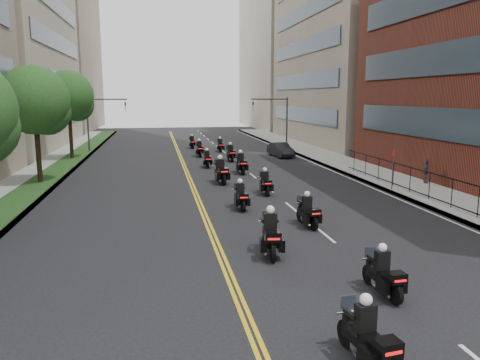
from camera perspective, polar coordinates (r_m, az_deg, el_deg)
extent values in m
cube|color=gray|center=(36.84, 15.11, 1.03)|extent=(4.00, 90.00, 0.15)
cube|color=gray|center=(34.40, -24.06, -0.14)|extent=(4.00, 90.00, 0.15)
cube|color=#173613|center=(34.20, -22.77, 0.05)|extent=(2.00, 90.00, 0.04)
cube|color=#333F4C|center=(30.54, 25.15, 5.07)|extent=(0.12, 25.80, 1.80)
cube|color=#333F4C|center=(30.51, 25.72, 12.56)|extent=(0.12, 25.80, 1.80)
cube|color=#7E6C5C|center=(61.97, 14.71, 18.49)|extent=(15.00, 28.00, 30.00)
cube|color=#333F4C|center=(58.62, 7.41, 7.94)|extent=(0.12, 24.08, 1.80)
cube|color=#333F4C|center=(58.61, 7.50, 11.85)|extent=(0.12, 24.08, 1.80)
cube|color=#333F4C|center=(58.87, 7.59, 15.74)|extent=(0.12, 24.08, 1.80)
cube|color=#333F4C|center=(59.39, 7.69, 19.58)|extent=(0.12, 24.08, 1.80)
cube|color=#9E947F|center=(89.78, 6.39, 14.78)|extent=(15.00, 28.00, 26.00)
cube|color=#333F4C|center=(56.88, -20.74, 7.30)|extent=(0.12, 24.08, 1.80)
cube|color=#333F4C|center=(56.86, -21.00, 11.33)|extent=(0.12, 24.08, 1.80)
cube|color=#333F4C|center=(57.13, -21.26, 15.33)|extent=(0.12, 24.08, 1.80)
cube|color=#333F4C|center=(57.67, -21.53, 19.28)|extent=(0.12, 24.08, 1.80)
cube|color=#7E6C5C|center=(88.13, -22.84, 14.16)|extent=(16.00, 28.00, 26.00)
cube|color=black|center=(25.02, 25.83, -0.31)|extent=(0.05, 28.00, 0.05)
cube|color=black|center=(25.27, 25.60, -3.21)|extent=(0.05, 28.00, 0.05)
cylinder|color=#322616|center=(32.93, -23.42, 3.84)|extent=(0.32, 0.32, 5.11)
sphere|color=#1A501E|center=(32.78, -23.79, 8.92)|extent=(4.40, 4.40, 4.40)
sphere|color=#1A501E|center=(33.05, -22.52, 7.74)|extent=(3.08, 3.08, 3.08)
cylinder|color=#322616|center=(44.64, -19.96, 5.70)|extent=(0.32, 0.32, 5.39)
sphere|color=#1A501E|center=(44.54, -20.21, 9.65)|extent=(4.40, 4.40, 4.40)
sphere|color=#1A501E|center=(44.84, -19.30, 8.72)|extent=(3.08, 3.08, 3.08)
cylinder|color=#3F3F44|center=(51.93, 5.73, 6.92)|extent=(0.18, 0.18, 5.60)
cylinder|color=#3F3F44|center=(51.34, 3.60, 9.82)|extent=(4.00, 0.14, 0.14)
imported|color=black|center=(50.95, 1.60, 8.93)|extent=(0.16, 0.20, 1.00)
cylinder|color=#3F3F44|center=(50.44, -18.05, 6.38)|extent=(0.18, 0.18, 5.60)
cylinder|color=#3F3F44|center=(50.13, -15.92, 9.44)|extent=(4.00, 0.14, 0.14)
imported|color=black|center=(49.99, -13.80, 8.62)|extent=(0.16, 0.20, 1.00)
cylinder|color=black|center=(11.60, 12.86, -17.79)|extent=(0.22, 0.66, 0.65)
cube|color=black|center=(10.91, 15.06, -18.21)|extent=(0.57, 1.33, 0.38)
cube|color=silver|center=(11.05, 14.86, -19.11)|extent=(0.43, 0.57, 0.29)
cube|color=black|center=(10.25, 17.55, -18.85)|extent=(0.55, 0.46, 0.31)
cube|color=red|center=(10.12, 18.24, -19.42)|extent=(0.38, 0.08, 0.07)
cube|color=black|center=(10.73, 15.04, -15.86)|extent=(0.45, 0.32, 0.59)
sphere|color=white|center=(10.57, 15.11, -13.88)|extent=(0.28, 0.28, 0.28)
cylinder|color=black|center=(14.04, 18.44, -13.03)|extent=(0.17, 0.63, 0.62)
cylinder|color=black|center=(15.18, 15.45, -11.07)|extent=(0.17, 0.63, 0.62)
cube|color=black|center=(14.51, 16.93, -11.08)|extent=(0.47, 1.25, 0.36)
cube|color=silver|center=(14.62, 16.79, -11.79)|extent=(0.38, 0.52, 0.27)
cube|color=black|center=(13.86, 18.55, -11.23)|extent=(0.50, 0.41, 0.29)
cube|color=red|center=(13.72, 18.98, -11.56)|extent=(0.36, 0.05, 0.06)
cube|color=black|center=(14.39, 16.93, -9.33)|extent=(0.42, 0.28, 0.56)
sphere|color=white|center=(14.28, 16.99, -7.88)|extent=(0.26, 0.26, 0.26)
cylinder|color=black|center=(16.52, 4.03, -8.74)|extent=(0.24, 0.74, 0.73)
cylinder|color=black|center=(18.15, 3.40, -6.98)|extent=(0.24, 0.74, 0.73)
cube|color=black|center=(17.24, 3.71, -6.87)|extent=(0.64, 1.50, 0.43)
cube|color=silver|center=(17.36, 3.68, -7.60)|extent=(0.48, 0.64, 0.32)
cube|color=black|center=(16.35, 4.05, -6.89)|extent=(0.61, 0.52, 0.34)
cube|color=red|center=(16.14, 4.14, -7.19)|extent=(0.43, 0.09, 0.08)
cube|color=black|center=(17.14, 3.71, -5.10)|extent=(0.51, 0.36, 0.67)
sphere|color=white|center=(17.04, 3.73, -3.62)|extent=(0.31, 0.31, 0.31)
cylinder|color=black|center=(20.48, 9.01, -5.23)|extent=(0.19, 0.65, 0.64)
cylinder|color=black|center=(21.80, 7.37, -4.23)|extent=(0.19, 0.65, 0.64)
cube|color=black|center=(21.07, 8.18, -4.02)|extent=(0.52, 1.30, 0.38)
cube|color=silver|center=(21.17, 8.11, -4.56)|extent=(0.40, 0.55, 0.28)
cube|color=black|center=(20.35, 9.05, -3.90)|extent=(0.52, 0.44, 0.30)
cube|color=red|center=(20.19, 9.28, -4.08)|extent=(0.38, 0.06, 0.07)
cube|color=black|center=(21.00, 8.16, -2.75)|extent=(0.44, 0.30, 0.58)
sphere|color=white|center=(20.93, 8.18, -1.70)|extent=(0.27, 0.27, 0.27)
cylinder|color=black|center=(23.37, 0.38, -3.17)|extent=(0.14, 0.64, 0.63)
cylinder|color=black|center=(24.79, -0.32, -2.39)|extent=(0.14, 0.64, 0.63)
cube|color=black|center=(24.02, 0.02, -2.16)|extent=(0.42, 1.27, 0.37)
cube|color=silver|center=(24.12, 0.00, -2.64)|extent=(0.37, 0.52, 0.28)
cube|color=black|center=(23.26, 0.38, -2.01)|extent=(0.49, 0.40, 0.30)
cube|color=red|center=(23.08, 0.48, -2.16)|extent=(0.37, 0.04, 0.07)
cube|color=black|center=(23.97, 0.00, -1.05)|extent=(0.42, 0.27, 0.58)
sphere|color=white|center=(23.91, -0.01, -0.13)|extent=(0.27, 0.27, 0.27)
cylinder|color=black|center=(27.05, 3.35, -1.34)|extent=(0.15, 0.64, 0.64)
cylinder|color=black|center=(28.49, 2.75, -0.75)|extent=(0.15, 0.64, 0.64)
cube|color=black|center=(27.72, 3.04, -0.51)|extent=(0.43, 1.28, 0.37)
cube|color=silver|center=(27.80, 3.02, -0.92)|extent=(0.37, 0.53, 0.28)
cube|color=black|center=(26.95, 3.36, -0.33)|extent=(0.50, 0.41, 0.30)
cube|color=red|center=(26.77, 3.44, -0.44)|extent=(0.38, 0.04, 0.07)
cube|color=black|center=(27.68, 3.04, 0.46)|extent=(0.42, 0.28, 0.58)
sphere|color=white|center=(27.62, 3.04, 1.27)|extent=(0.27, 0.27, 0.27)
cylinder|color=black|center=(30.33, -2.00, 0.05)|extent=(0.24, 0.77, 0.76)
cylinder|color=black|center=(32.04, -2.79, 0.59)|extent=(0.24, 0.77, 0.76)
cube|color=black|center=(31.13, -2.41, 0.89)|extent=(0.63, 1.55, 0.45)
cube|color=silver|center=(31.23, -2.43, 0.44)|extent=(0.49, 0.66, 0.34)
cube|color=black|center=(30.23, -2.01, 1.13)|extent=(0.63, 0.53, 0.36)
cube|color=red|center=(30.01, -1.90, 1.02)|extent=(0.45, 0.08, 0.08)
cube|color=black|center=(31.10, -2.44, 1.92)|extent=(0.52, 0.36, 0.69)
sphere|color=white|center=(31.04, -2.45, 2.79)|extent=(0.32, 0.32, 0.32)
cylinder|color=black|center=(34.28, 0.35, 1.20)|extent=(0.17, 0.72, 0.72)
cylinder|color=black|center=(35.91, -0.22, 1.61)|extent=(0.17, 0.72, 0.72)
cube|color=black|center=(35.05, 0.06, 1.88)|extent=(0.49, 1.44, 0.42)
cube|color=silver|center=(35.14, 0.04, 1.50)|extent=(0.42, 0.59, 0.32)
cube|color=black|center=(34.20, 0.35, 2.10)|extent=(0.56, 0.46, 0.34)
cube|color=red|center=(33.99, 0.43, 2.02)|extent=(0.42, 0.04, 0.07)
cube|color=black|center=(35.03, 0.04, 2.75)|extent=(0.47, 0.31, 0.65)
sphere|color=white|center=(34.98, 0.04, 3.47)|extent=(0.31, 0.31, 0.31)
cylinder|color=black|center=(37.48, -3.92, 1.88)|extent=(0.14, 0.63, 0.63)
cylinder|color=black|center=(38.95, -4.18, 2.19)|extent=(0.14, 0.63, 0.63)
cube|color=black|center=(38.18, -4.05, 2.43)|extent=(0.41, 1.26, 0.37)
cube|color=silver|center=(38.25, -4.06, 2.12)|extent=(0.36, 0.52, 0.28)
cube|color=black|center=(37.41, -3.92, 2.62)|extent=(0.49, 0.40, 0.30)
cube|color=red|center=(37.22, -3.89, 2.55)|extent=(0.37, 0.03, 0.07)
cube|color=black|center=(38.16, -4.07, 3.13)|extent=(0.41, 0.27, 0.58)
sphere|color=white|center=(38.13, -4.08, 3.71)|extent=(0.27, 0.27, 0.27)
cylinder|color=black|center=(40.95, -0.96, 2.65)|extent=(0.17, 0.69, 0.69)
cylinder|color=black|center=(42.52, -1.40, 2.93)|extent=(0.17, 0.69, 0.69)
cube|color=black|center=(41.70, -1.19, 3.17)|extent=(0.48, 1.38, 0.40)
cube|color=silver|center=(41.78, -1.20, 2.87)|extent=(0.41, 0.57, 0.30)
cube|color=black|center=(40.89, -0.97, 3.38)|extent=(0.54, 0.44, 0.32)
cube|color=red|center=(40.69, -0.91, 3.31)|extent=(0.40, 0.05, 0.07)
cube|color=black|center=(41.69, -1.20, 3.87)|extent=(0.45, 0.30, 0.62)
sphere|color=white|center=(41.66, -1.21, 4.45)|extent=(0.29, 0.29, 0.29)
cylinder|color=black|center=(44.37, -4.86, 3.20)|extent=(0.17, 0.70, 0.69)
cylinder|color=black|center=(45.98, -5.12, 3.44)|extent=(0.17, 0.70, 0.69)
cube|color=black|center=(45.14, -4.99, 3.69)|extent=(0.48, 1.39, 0.41)
cube|color=silver|center=(45.22, -5.00, 3.40)|extent=(0.41, 0.58, 0.31)
cube|color=black|center=(44.31, -4.87, 3.88)|extent=(0.55, 0.45, 0.33)
cube|color=red|center=(44.10, -4.83, 3.83)|extent=(0.41, 0.05, 0.07)
cube|color=black|center=(45.14, -5.01, 4.34)|extent=(0.46, 0.30, 0.63)
sphere|color=white|center=(45.11, -5.02, 4.88)|extent=(0.30, 0.30, 0.30)
cylinder|color=black|center=(48.19, -2.34, 3.75)|extent=(0.14, 0.64, 0.64)
cylinder|color=black|center=(49.67, -2.54, 3.94)|extent=(0.14, 0.64, 0.64)
cube|color=black|center=(48.90, -2.45, 4.15)|extent=(0.42, 1.27, 0.37)
cube|color=silver|center=(48.97, -2.45, 3.91)|extent=(0.37, 0.52, 0.28)
cube|color=black|center=(48.14, -2.35, 4.32)|extent=(0.49, 0.40, 0.30)
cube|color=red|center=(47.95, -2.32, 4.28)|extent=(0.37, 0.04, 0.07)
cube|color=black|center=(48.90, -2.46, 4.70)|extent=(0.42, 0.27, 0.58)
sphere|color=white|center=(48.87, -2.46, 5.16)|extent=(0.27, 0.27, 0.27)
cylinder|color=black|center=(51.69, -5.76, 4.14)|extent=(0.17, 0.64, 0.63)
cylinder|color=black|center=(53.16, -5.99, 4.30)|extent=(0.17, 0.64, 0.63)
cube|color=black|center=(52.40, -5.88, 4.51)|extent=(0.47, 1.28, 0.37)
cube|color=silver|center=(52.47, -5.88, 4.28)|extent=(0.39, 0.53, 0.28)
cube|color=black|center=(51.64, -5.77, 4.68)|extent=(0.51, 0.42, 0.30)
cube|color=red|center=(51.45, -5.74, 4.63)|extent=(0.37, 0.05, 0.07)
cube|color=black|center=(52.40, -5.90, 5.02)|extent=(0.43, 0.29, 0.58)
sphere|color=white|center=(52.38, -5.91, 5.44)|extent=(0.27, 0.27, 0.27)
imported|color=black|center=(44.90, 4.97, 3.69)|extent=(1.85, 4.18, 1.33)
imported|color=#46454D|center=(32.59, 21.72, 0.99)|extent=(0.65, 0.97, 1.53)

